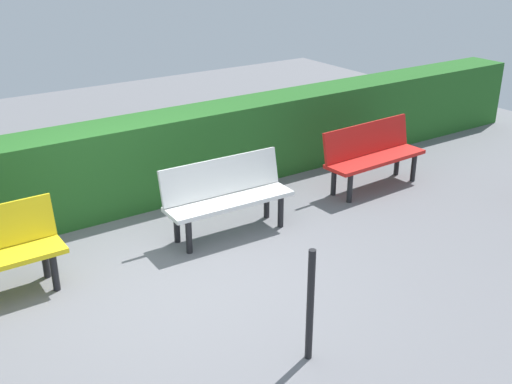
% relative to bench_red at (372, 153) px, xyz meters
% --- Properties ---
extents(ground_plane, '(16.78, 16.78, 0.00)m').
position_rel_bench_red_xyz_m(ground_plane, '(3.46, 0.63, -0.48)').
color(ground_plane, slate).
extents(bench_red, '(1.55, 0.52, 0.86)m').
position_rel_bench_red_xyz_m(bench_red, '(0.00, 0.00, 0.00)').
color(bench_red, red).
rests_on(bench_red, ground_plane).
extents(bench_white, '(1.51, 0.51, 0.86)m').
position_rel_bench_red_xyz_m(bench_white, '(2.35, 0.08, -0.00)').
color(bench_white, white).
rests_on(bench_white, ground_plane).
extents(hedge_row, '(12.78, 0.66, 1.09)m').
position_rel_bench_red_xyz_m(hedge_row, '(2.38, -1.25, 0.06)').
color(hedge_row, '#266023').
rests_on(hedge_row, ground_plane).
extents(railing_post_mid, '(0.06, 0.06, 1.00)m').
position_rel_bench_red_xyz_m(railing_post_mid, '(3.00, 2.41, 0.02)').
color(railing_post_mid, black).
rests_on(railing_post_mid, ground_plane).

